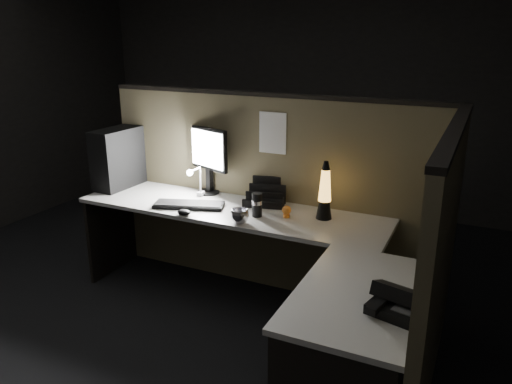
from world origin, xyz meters
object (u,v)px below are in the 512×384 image
at_px(lava_lamp, 325,195).
at_px(desk_phone, 395,302).
at_px(monitor, 208,154).
at_px(pc_tower, 119,158).
at_px(keyboard, 189,205).

xyz_separation_m(lava_lamp, desk_phone, (0.66, -1.01, -0.12)).
bearing_deg(monitor, lava_lamp, 9.98).
height_order(pc_tower, lava_lamp, pc_tower).
bearing_deg(keyboard, desk_phone, -45.63).
bearing_deg(lava_lamp, keyboard, -168.90).
bearing_deg(desk_phone, lava_lamp, 137.38).
xyz_separation_m(monitor, desk_phone, (1.66, -1.17, -0.26)).
height_order(monitor, desk_phone, monitor).
bearing_deg(lava_lamp, pc_tower, 179.95).
distance_m(keyboard, desk_phone, 1.82).
distance_m(pc_tower, keyboard, 0.84).
bearing_deg(lava_lamp, desk_phone, -56.84).
bearing_deg(desk_phone, pc_tower, 171.46).
bearing_deg(pc_tower, keyboard, -11.06).
xyz_separation_m(pc_tower, keyboard, (0.78, -0.19, -0.23)).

